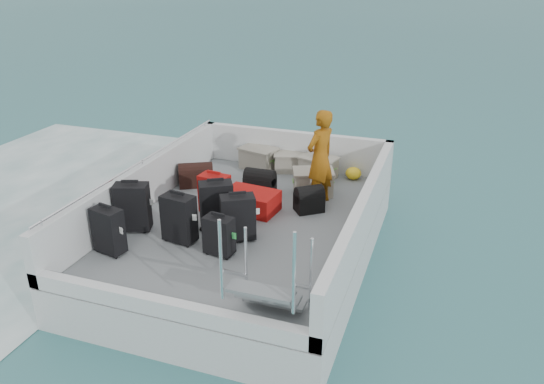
# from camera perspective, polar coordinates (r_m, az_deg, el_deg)

# --- Properties ---
(ground) EXTENTS (160.00, 160.00, 0.00)m
(ground) POSITION_cam_1_polar(r_m,az_deg,el_deg) (8.27, -2.63, -7.01)
(ground) COLOR #184E56
(ground) RESTS_ON ground
(wake_foam) EXTENTS (10.00, 10.00, 0.00)m
(wake_foam) POSITION_cam_1_polar(r_m,az_deg,el_deg) (10.83, -26.95, -1.98)
(wake_foam) COLOR white
(wake_foam) RESTS_ON ground
(ferry_hull) EXTENTS (3.60, 5.00, 0.60)m
(ferry_hull) POSITION_cam_1_polar(r_m,az_deg,el_deg) (8.12, -2.67, -5.19)
(ferry_hull) COLOR silver
(ferry_hull) RESTS_ON ground
(deck) EXTENTS (3.30, 4.70, 0.02)m
(deck) POSITION_cam_1_polar(r_m,az_deg,el_deg) (7.97, -2.72, -3.23)
(deck) COLOR slate
(deck) RESTS_ON ferry_hull
(deck_fittings) EXTENTS (3.60, 5.00, 0.90)m
(deck_fittings) POSITION_cam_1_polar(r_m,az_deg,el_deg) (7.42, -1.21, -2.06)
(deck_fittings) COLOR silver
(deck_fittings) RESTS_ON deck
(suitcase_0) EXTENTS (0.45, 0.32, 0.64)m
(suitcase_0) POSITION_cam_1_polar(r_m,az_deg,el_deg) (7.32, -17.19, -4.05)
(suitcase_0) COLOR black
(suitcase_0) RESTS_ON deck
(suitcase_1) EXTENTS (0.54, 0.41, 0.71)m
(suitcase_1) POSITION_cam_1_polar(r_m,az_deg,el_deg) (7.81, -14.76, -1.64)
(suitcase_1) COLOR black
(suitcase_1) RESTS_ON deck
(suitcase_3) EXTENTS (0.48, 0.33, 0.68)m
(suitcase_3) POSITION_cam_1_polar(r_m,az_deg,el_deg) (7.38, -9.97, -2.87)
(suitcase_3) COLOR black
(suitcase_3) RESTS_ON deck
(suitcase_4) EXTENTS (0.55, 0.48, 0.70)m
(suitcase_4) POSITION_cam_1_polar(r_m,az_deg,el_deg) (7.69, -6.00, -1.43)
(suitcase_4) COLOR black
(suitcase_4) RESTS_ON deck
(suitcase_5) EXTENTS (0.47, 0.31, 0.62)m
(suitcase_5) POSITION_cam_1_polar(r_m,az_deg,el_deg) (8.15, -6.17, -0.24)
(suitcase_5) COLOR #9A0B0B
(suitcase_5) RESTS_ON deck
(suitcase_6) EXTENTS (0.41, 0.28, 0.54)m
(suitcase_6) POSITION_cam_1_polar(r_m,az_deg,el_deg) (7.01, -5.73, -4.75)
(suitcase_6) COLOR black
(suitcase_6) RESTS_ON deck
(suitcase_7) EXTENTS (0.54, 0.47, 0.66)m
(suitcase_7) POSITION_cam_1_polar(r_m,az_deg,el_deg) (7.34, -3.68, -2.81)
(suitcase_7) COLOR black
(suitcase_7) RESTS_ON deck
(suitcase_8) EXTENTS (0.87, 0.63, 0.32)m
(suitcase_8) POSITION_cam_1_polar(r_m,az_deg,el_deg) (8.24, -2.29, -0.99)
(suitcase_8) COLOR #9A0B0B
(suitcase_8) RESTS_ON deck
(duffel_0) EXTENTS (0.65, 0.54, 0.32)m
(duffel_0) POSITION_cam_1_polar(r_m,az_deg,el_deg) (9.25, -8.16, 1.61)
(duffel_0) COLOR black
(duffel_0) RESTS_ON deck
(duffel_1) EXTENTS (0.51, 0.30, 0.32)m
(duffel_1) POSITION_cam_1_polar(r_m,az_deg,el_deg) (8.89, -1.31, 0.91)
(duffel_1) COLOR black
(duffel_1) RESTS_ON deck
(duffel_2) EXTENTS (0.52, 0.50, 0.32)m
(duffel_2) POSITION_cam_1_polar(r_m,az_deg,el_deg) (8.24, 4.01, -1.02)
(duffel_2) COLOR black
(duffel_2) RESTS_ON deck
(crate_0) EXTENTS (0.71, 0.57, 0.37)m
(crate_0) POSITION_cam_1_polar(r_m,az_deg,el_deg) (9.94, -1.46, 3.58)
(crate_0) COLOR gray
(crate_0) RESTS_ON deck
(crate_1) EXTENTS (0.61, 0.50, 0.32)m
(crate_1) POSITION_cam_1_polar(r_m,az_deg,el_deg) (9.82, 1.86, 3.14)
(crate_1) COLOR gray
(crate_1) RESTS_ON deck
(crate_2) EXTENTS (0.69, 0.56, 0.36)m
(crate_2) POSITION_cam_1_polar(r_m,az_deg,el_deg) (9.55, 5.02, 2.59)
(crate_2) COLOR gray
(crate_2) RESTS_ON deck
(crate_3) EXTENTS (0.74, 0.63, 0.38)m
(crate_3) POSITION_cam_1_polar(r_m,az_deg,el_deg) (8.86, 4.44, 0.99)
(crate_3) COLOR gray
(crate_3) RESTS_ON deck
(yellow_bag) EXTENTS (0.28, 0.26, 0.22)m
(yellow_bag) POSITION_cam_1_polar(r_m,az_deg,el_deg) (9.57, 8.74, 2.00)
(yellow_bag) COLOR yellow
(yellow_bag) RESTS_ON deck
(white_bag) EXTENTS (0.24, 0.24, 0.18)m
(white_bag) POSITION_cam_1_polar(r_m,az_deg,el_deg) (9.45, 5.07, 4.12)
(white_bag) COLOR white
(white_bag) RESTS_ON crate_2
(passenger) EXTENTS (0.58, 0.67, 1.53)m
(passenger) POSITION_cam_1_polar(r_m,az_deg,el_deg) (8.33, 5.20, 3.70)
(passenger) COLOR orange
(passenger) RESTS_ON deck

